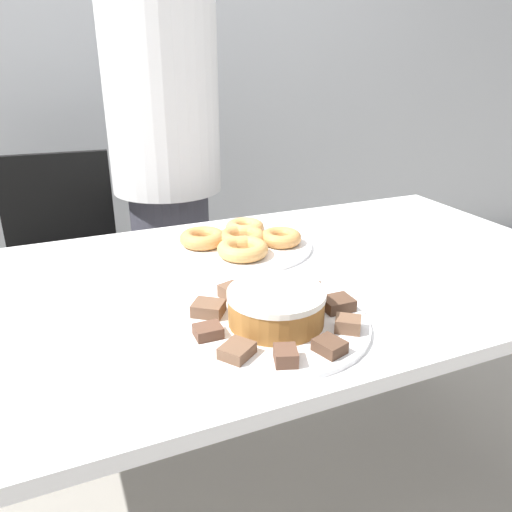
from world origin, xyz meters
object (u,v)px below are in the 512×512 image
plate_cake (276,324)px  frosted_cake (276,306)px  plate_donuts (242,245)px  napkin (479,248)px  office_chair_left (68,288)px  person_standing (166,177)px

plate_cake → frosted_cake: (-0.00, 0.00, 0.04)m
plate_donuts → plate_cake: bearing=-103.1°
plate_donuts → napkin: size_ratio=2.39×
plate_donuts → napkin: 0.64m
office_chair_left → plate_donuts: 0.83m
office_chair_left → plate_donuts: size_ratio=2.40×
plate_cake → napkin: size_ratio=2.27×
plate_cake → person_standing: bearing=88.3°
office_chair_left → napkin: office_chair_left is taller
napkin → office_chair_left: bearing=138.8°
frosted_cake → office_chair_left: bearing=108.3°
plate_cake → office_chair_left: bearing=108.3°
office_chair_left → plate_cake: (0.35, -1.04, 0.32)m
person_standing → office_chair_left: person_standing is taller
office_chair_left → plate_cake: office_chair_left is taller
plate_cake → plate_donuts: (0.10, 0.42, 0.00)m
person_standing → plate_cake: size_ratio=4.44×
frosted_cake → plate_donuts: bearing=76.9°
person_standing → plate_donuts: 0.56m
plate_cake → plate_donuts: bearing=76.9°
plate_cake → napkin: (0.67, 0.15, -0.00)m
plate_cake → plate_donuts: same height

